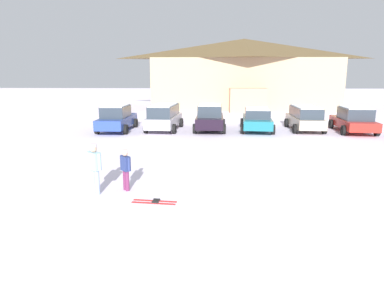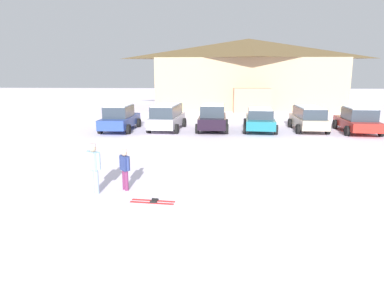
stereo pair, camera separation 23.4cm
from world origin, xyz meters
The scene contains 11 objects.
ground centered at (0.00, 0.00, 0.00)m, with size 160.00×160.00×0.00m, color white.
ski_lodge centered at (4.17, 31.29, 3.79)m, with size 20.13×9.62×7.48m.
parked_blue_hatchback centered at (-5.98, 15.58, 0.87)m, with size 2.17×4.67×1.75m.
parked_silver_wagon centered at (-2.80, 16.01, 0.95)m, with size 2.41×4.79×1.77m.
parked_black_sedan centered at (0.33, 15.86, 0.90)m, with size 2.24×4.19×1.82m.
parked_teal_hatchback centered at (3.53, 15.98, 0.80)m, with size 2.51×4.74×1.55m.
parked_beige_suv centered at (6.82, 16.19, 0.90)m, with size 2.18×4.44×1.67m.
parked_red_sedan centered at (9.86, 15.60, 0.84)m, with size 2.49×4.60×1.69m.
skier_teen_in_navy_coat centered at (-2.62, 3.62, 0.79)m, with size 0.39×0.40×1.41m.
skier_adult_in_blue_parka centered at (-3.54, 3.23, 0.94)m, with size 0.53×0.43×1.67m.
pair_of_skis centered at (-1.51, 2.55, 0.02)m, with size 1.39×0.43×0.08m.
Camera 1 is at (0.01, -7.26, 3.89)m, focal length 32.00 mm.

